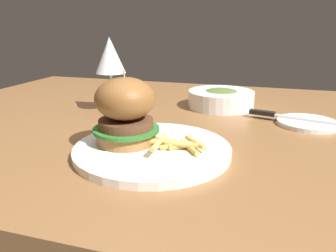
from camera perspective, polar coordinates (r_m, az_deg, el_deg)
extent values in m
cube|color=brown|center=(0.79, 3.94, -0.45)|extent=(1.45, 0.97, 0.04)
cylinder|color=brown|center=(1.55, -17.41, -6.57)|extent=(0.06, 0.06, 0.70)
cylinder|color=white|center=(0.59, -2.72, -4.12)|extent=(0.28, 0.28, 0.01)
cylinder|color=#9E6B38|center=(0.60, -7.22, -1.81)|extent=(0.11, 0.11, 0.02)
cylinder|color=#2D7028|center=(0.60, -7.27, -0.55)|extent=(0.12, 0.12, 0.01)
cylinder|color=brown|center=(0.60, -7.31, 0.45)|extent=(0.10, 0.10, 0.02)
ellipsoid|color=brown|center=(0.58, -7.49, 4.74)|extent=(0.11, 0.11, 0.08)
cylinder|color=#CCB78C|center=(0.58, -7.59, 7.15)|extent=(0.00, 0.00, 0.05)
cylinder|color=gold|center=(0.57, 0.87, -3.67)|extent=(0.05, 0.03, 0.01)
cylinder|color=#E0B251|center=(0.58, -1.19, -2.89)|extent=(0.05, 0.04, 0.01)
cylinder|color=#E0B251|center=(0.57, 4.80, -2.88)|extent=(0.05, 0.05, 0.01)
cylinder|color=#E0B251|center=(0.56, 3.75, -3.73)|extent=(0.05, 0.06, 0.01)
cylinder|color=#EABC5B|center=(0.58, 2.71, -3.10)|extent=(0.07, 0.02, 0.01)
cylinder|color=#EABC5B|center=(0.56, 2.69, -3.19)|extent=(0.05, 0.01, 0.01)
cylinder|color=#EABC5B|center=(0.58, -1.11, -2.62)|extent=(0.05, 0.03, 0.01)
cylinder|color=#EABC5B|center=(0.55, -1.16, -2.88)|extent=(0.01, 0.07, 0.01)
cylinder|color=silver|center=(0.88, -9.58, 2.69)|extent=(0.06, 0.06, 0.00)
cylinder|color=silver|center=(0.87, -9.75, 5.92)|extent=(0.01, 0.01, 0.10)
cone|color=silver|center=(0.85, -10.08, 12.05)|extent=(0.08, 0.08, 0.09)
cylinder|color=white|center=(0.81, 23.13, 0.50)|extent=(0.13, 0.13, 0.01)
cube|color=silver|center=(0.81, 23.19, 1.01)|extent=(0.15, 0.05, 0.00)
cube|color=black|center=(0.83, 16.08, 2.24)|extent=(0.06, 0.03, 0.01)
cylinder|color=white|center=(0.91, 9.19, 4.65)|extent=(0.18, 0.18, 0.05)
ellipsoid|color=#4C662D|center=(0.91, 9.24, 5.69)|extent=(0.10, 0.10, 0.02)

